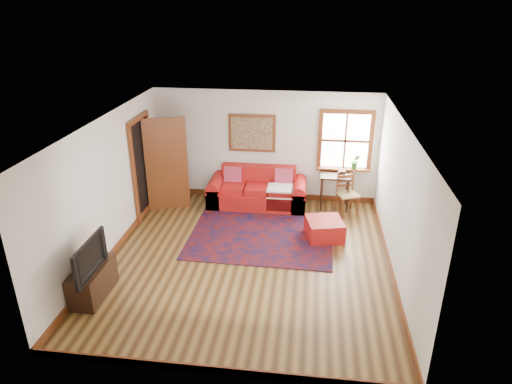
# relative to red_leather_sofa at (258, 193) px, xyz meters

# --- Properties ---
(ground) EXTENTS (5.50, 5.50, 0.00)m
(ground) POSITION_rel_red_leather_sofa_xyz_m (0.12, -2.33, -0.28)
(ground) COLOR #3F2711
(ground) RESTS_ON ground
(room_envelope) EXTENTS (5.04, 5.54, 2.52)m
(room_envelope) POSITION_rel_red_leather_sofa_xyz_m (0.12, -2.31, 1.37)
(room_envelope) COLOR silver
(room_envelope) RESTS_ON ground
(window) EXTENTS (1.18, 0.20, 1.38)m
(window) POSITION_rel_red_leather_sofa_xyz_m (1.90, 0.38, 1.03)
(window) COLOR white
(window) RESTS_ON ground
(doorway) EXTENTS (0.89, 1.08, 2.14)m
(doorway) POSITION_rel_red_leather_sofa_xyz_m (-2.08, -0.55, 0.79)
(doorway) COLOR black
(doorway) RESTS_ON ground
(framed_artwork) EXTENTS (1.05, 0.07, 0.85)m
(framed_artwork) POSITION_rel_red_leather_sofa_xyz_m (-0.18, 0.39, 1.27)
(framed_artwork) COLOR brown
(framed_artwork) RESTS_ON ground
(persian_rug) EXTENTS (2.81, 2.26, 0.02)m
(persian_rug) POSITION_rel_red_leather_sofa_xyz_m (0.25, -1.46, -0.27)
(persian_rug) COLOR #530F0B
(persian_rug) RESTS_ON ground
(red_leather_sofa) EXTENTS (2.17, 0.89, 0.85)m
(red_leather_sofa) POSITION_rel_red_leather_sofa_xyz_m (0.00, 0.00, 0.00)
(red_leather_sofa) COLOR #AD1716
(red_leather_sofa) RESTS_ON ground
(red_ottoman) EXTENTS (0.81, 0.81, 0.38)m
(red_ottoman) POSITION_rel_red_leather_sofa_xyz_m (1.48, -1.37, -0.09)
(red_ottoman) COLOR #AD1716
(red_ottoman) RESTS_ON ground
(side_table) EXTENTS (0.66, 0.49, 0.79)m
(side_table) POSITION_rel_red_leather_sofa_xyz_m (1.70, 0.04, 0.38)
(side_table) COLOR black
(side_table) RESTS_ON ground
(ladder_back_chair) EXTENTS (0.53, 0.52, 0.90)m
(ladder_back_chair) POSITION_rel_red_leather_sofa_xyz_m (1.95, -0.16, 0.20)
(ladder_back_chair) COLOR tan
(ladder_back_chair) RESTS_ON ground
(media_cabinet) EXTENTS (0.42, 0.94, 0.51)m
(media_cabinet) POSITION_rel_red_leather_sofa_xyz_m (-2.15, -3.70, -0.02)
(media_cabinet) COLOR black
(media_cabinet) RESTS_ON ground
(television) EXTENTS (0.13, 0.97, 0.56)m
(television) POSITION_rel_red_leather_sofa_xyz_m (-2.13, -3.85, 0.51)
(television) COLOR black
(television) RESTS_ON media_cabinet
(candle_hurricane) EXTENTS (0.12, 0.12, 0.18)m
(candle_hurricane) POSITION_rel_red_leather_sofa_xyz_m (-2.10, -3.34, 0.32)
(candle_hurricane) COLOR silver
(candle_hurricane) RESTS_ON media_cabinet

